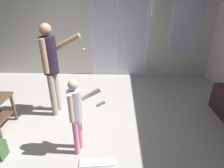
# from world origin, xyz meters

# --- Properties ---
(ground_plane) EXTENTS (6.28, 4.93, 0.02)m
(ground_plane) POSITION_xyz_m (0.00, 0.00, -0.01)
(ground_plane) COLOR #B5B1A9
(wall_back_with_doors) EXTENTS (6.28, 0.09, 2.60)m
(wall_back_with_doors) POSITION_xyz_m (0.13, 2.43, 1.27)
(wall_back_with_doors) COLOR silver
(wall_back_with_doors) RESTS_ON ground_plane
(person_adult) EXTENTS (0.67, 0.42, 1.55)m
(person_adult) POSITION_xyz_m (-0.32, 0.54, 0.93)
(person_adult) COLOR #A89A87
(person_adult) RESTS_ON ground_plane
(person_child) EXTENTS (0.46, 0.28, 1.04)m
(person_child) POSITION_xyz_m (0.26, -0.37, 0.63)
(person_child) COLOR pink
(person_child) RESTS_ON ground_plane
(loose_keyboard) EXTENTS (0.45, 0.18, 0.02)m
(loose_keyboard) POSITION_xyz_m (0.52, -0.58, 0.01)
(loose_keyboard) COLOR white
(loose_keyboard) RESTS_ON ground_plane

